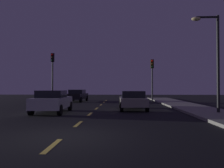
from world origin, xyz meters
name	(u,v)px	position (x,y,z in m)	size (l,w,h in m)	color
ground_plane	(91,113)	(0.00, 7.00, 0.00)	(80.00, 80.00, 0.00)	black
sidewalk_curb_right	(209,112)	(7.50, 7.00, 0.07)	(3.00, 40.00, 0.15)	gray
lane_stripe_nearest	(52,146)	(0.00, -1.20, 0.00)	(0.16, 1.60, 0.01)	#EACC4C
lane_stripe_second	(78,124)	(0.00, 2.60, 0.00)	(0.16, 1.60, 0.01)	#EACC4C
lane_stripe_third	(90,114)	(0.00, 6.40, 0.00)	(0.16, 1.60, 0.01)	#EACC4C
lane_stripe_fourth	(97,108)	(0.00, 10.20, 0.00)	(0.16, 1.60, 0.01)	#EACC4C
lane_stripe_fifth	(101,105)	(0.00, 14.00, 0.00)	(0.16, 1.60, 0.01)	#EACC4C
lane_stripe_sixth	(104,102)	(0.00, 17.80, 0.00)	(0.16, 1.60, 0.01)	#EACC4C
lane_stripe_seventh	(106,100)	(0.00, 21.60, 0.00)	(0.16, 1.60, 0.01)	#EACC4C
traffic_signal_left	(53,68)	(-5.26, 15.71, 3.68)	(0.32, 0.38, 5.28)	black
traffic_signal_right	(152,73)	(5.15, 15.71, 3.22)	(0.32, 0.38, 4.56)	#2D2D30
car_stopped_ahead	(133,100)	(2.80, 9.32, 0.72)	(2.04, 4.14, 1.40)	gray
car_adjacent_lane	(52,101)	(-2.57, 7.05, 0.76)	(2.04, 4.13, 1.46)	silver
car_oncoming_far	(77,95)	(-3.38, 19.22, 0.74)	(2.23, 4.44, 1.42)	black
street_lamp_right	(213,54)	(7.52, 6.33, 3.69)	(1.67, 0.36, 6.03)	black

